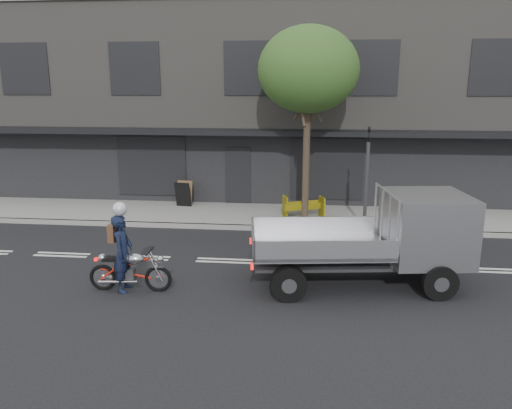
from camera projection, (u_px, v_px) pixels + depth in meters
The scene contains 11 objects.
ground at pixel (225, 261), 14.03m from camera, with size 80.00×80.00×0.00m, color black.
sidewalk at pixel (246, 215), 18.55m from camera, with size 32.00×3.20×0.15m, color gray.
kerb at pixel (240, 227), 17.01m from camera, with size 32.00×0.20×0.15m, color gray.
building_main at pixel (262, 101), 23.99m from camera, with size 26.00×10.00×8.00m, color slate.
street_tree at pixel (308, 70), 16.61m from camera, with size 3.40×3.40×6.74m.
traffic_light_pole at pixel (366, 183), 16.45m from camera, with size 0.12×0.12×3.50m.
motorcycle at pixel (130, 270), 11.92m from camera, with size 2.02×0.59×1.04m.
rider at pixel (123, 253), 11.84m from camera, with size 0.68×0.45×1.88m, color black.
flatbed_ute at pixel (406, 231), 12.13m from camera, with size 5.38×2.72×2.39m.
construction_barrier at pixel (303, 208), 17.74m from camera, with size 1.42×0.57×0.79m, color yellow, non-canonical shape.
sandwich_board at pixel (183, 195), 19.42m from camera, with size 0.61×0.41×0.97m, color black, non-canonical shape.
Camera 1 is at (2.26, -13.08, 4.89)m, focal length 35.00 mm.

